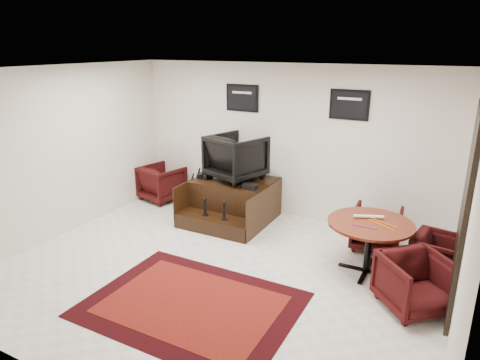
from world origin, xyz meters
name	(u,v)px	position (x,y,z in m)	size (l,w,h in m)	color
ground	(217,272)	(0.00, 0.00, 0.00)	(6.00, 6.00, 0.00)	white
room_shell	(247,152)	(0.41, 0.12, 1.79)	(6.02, 5.02, 2.81)	white
area_rug	(192,304)	(0.14, -0.85, 0.01)	(2.56, 1.92, 0.01)	black
shine_podium	(233,201)	(-0.75, 1.81, 0.34)	(1.43, 1.47, 0.74)	black
shine_chair	(236,155)	(-0.75, 1.96, 1.19)	(0.88, 0.83, 0.91)	black
shoes_pair	(205,176)	(-1.29, 1.73, 0.78)	(0.23, 0.26, 0.09)	black
polish_kit	(250,186)	(-0.27, 1.57, 0.78)	(0.24, 0.16, 0.08)	black
umbrella_black	(188,193)	(-1.58, 1.60, 0.44)	(0.33, 0.12, 0.88)	black
umbrella_hooked	(194,189)	(-1.56, 1.77, 0.47)	(0.35, 0.13, 0.94)	black
armchair_side	(162,181)	(-2.55, 2.04, 0.40)	(0.77, 0.72, 0.79)	black
meeting_table	(370,228)	(1.88, 1.00, 0.67)	(1.17, 1.17, 0.77)	#47120A
table_chair_back	(377,226)	(1.83, 1.83, 0.37)	(0.72, 0.67, 0.74)	black
table_chair_window	(439,255)	(2.78, 1.29, 0.34)	(0.67, 0.62, 0.69)	black
table_chair_corner	(416,281)	(2.58, 0.36, 0.38)	(0.74, 0.70, 0.77)	black
paper_roll	(369,217)	(1.82, 1.12, 0.79)	(0.05, 0.05, 0.42)	silver
table_clutter	(378,224)	(1.98, 0.96, 0.77)	(0.56, 0.38, 0.01)	orange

